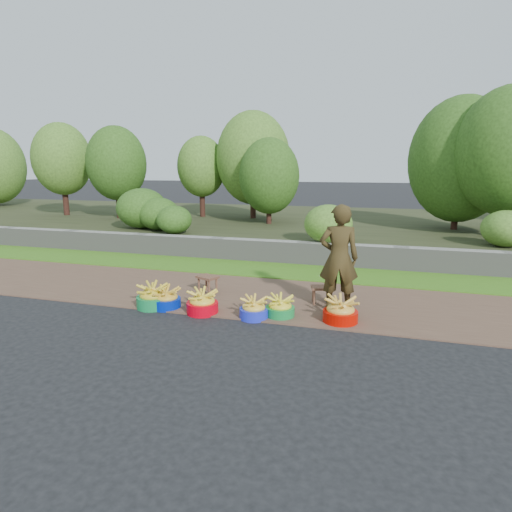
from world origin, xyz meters
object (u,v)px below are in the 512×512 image
(basin_b, at_px, (166,299))
(basin_f, at_px, (340,312))
(basin_d, at_px, (254,309))
(stool_right, at_px, (321,290))
(basin_c, at_px, (202,303))
(basin_e, at_px, (280,308))
(basin_a, at_px, (153,297))
(stool_left, at_px, (208,279))
(vendor_woman, at_px, (339,258))

(basin_b, relative_size, basin_f, 0.90)
(basin_d, distance_m, basin_f, 1.33)
(stool_right, bearing_deg, basin_c, -150.88)
(basin_d, distance_m, basin_e, 0.42)
(basin_a, xyz_separation_m, basin_c, (0.92, -0.03, -0.01))
(stool_left, bearing_deg, basin_e, -28.18)
(stool_right, bearing_deg, basin_a, -160.36)
(basin_d, relative_size, basin_f, 0.85)
(basin_b, relative_size, vendor_woman, 0.27)
(basin_a, height_order, basin_f, basin_a)
(basin_c, relative_size, basin_d, 1.13)
(basin_e, relative_size, basin_f, 0.86)
(basin_e, relative_size, vendor_woman, 0.26)
(stool_left, distance_m, stool_right, 2.13)
(basin_c, relative_size, basin_f, 0.97)
(basin_f, xyz_separation_m, vendor_woman, (-0.11, 0.54, 0.71))
(stool_right, height_order, vendor_woman, vendor_woman)
(basin_f, bearing_deg, vendor_woman, 101.18)
(basin_d, height_order, basin_f, basin_f)
(basin_d, height_order, stool_left, stool_left)
(basin_a, height_order, basin_c, basin_a)
(basin_a, xyz_separation_m, stool_right, (2.70, 0.96, 0.08))
(basin_b, xyz_separation_m, basin_f, (2.87, 0.13, 0.02))
(basin_b, height_order, stool_right, basin_b)
(basin_a, distance_m, basin_d, 1.78)
(basin_e, bearing_deg, stool_right, 56.45)
(basin_d, bearing_deg, basin_b, 177.94)
(basin_b, relative_size, basin_c, 0.93)
(basin_a, xyz_separation_m, basin_d, (1.78, -0.02, -0.03))
(stool_left, distance_m, vendor_woman, 2.52)
(basin_b, bearing_deg, stool_left, 70.81)
(basin_c, xyz_separation_m, basin_f, (2.19, 0.20, 0.01))
(basin_e, relative_size, stool_right, 1.16)
(basin_e, height_order, vendor_woman, vendor_woman)
(basin_f, xyz_separation_m, stool_left, (-2.53, 0.84, 0.10))
(basin_d, relative_size, vendor_woman, 0.26)
(stool_right, xyz_separation_m, vendor_woman, (0.30, -0.26, 0.63))
(stool_left, height_order, stool_right, stool_left)
(basin_d, xyz_separation_m, stool_left, (-1.21, 1.03, 0.12))
(basin_e, height_order, basin_f, basin_f)
(stool_left, bearing_deg, basin_c, -71.75)
(basin_f, bearing_deg, stool_left, 161.58)
(basin_c, distance_m, basin_d, 0.87)
(basin_f, bearing_deg, basin_c, -174.89)
(stool_left, relative_size, stool_right, 1.12)
(basin_a, distance_m, stool_right, 2.87)
(basin_a, height_order, basin_e, basin_a)
(basin_b, xyz_separation_m, basin_c, (0.68, -0.06, 0.01))
(basin_c, bearing_deg, basin_a, 178.13)
(basin_c, relative_size, basin_e, 1.12)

